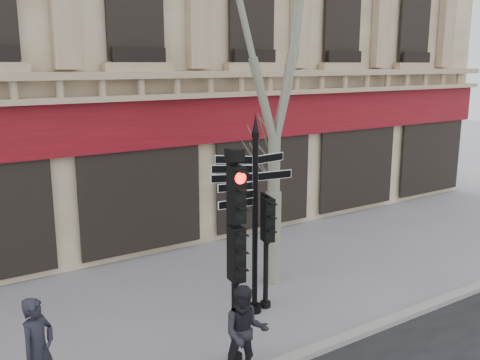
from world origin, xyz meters
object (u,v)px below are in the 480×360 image
(traffic_signal_secondary, at_px, (266,232))
(traffic_signal_main, at_px, (235,231))
(plane_tree, at_px, (276,20))
(fingerpost, at_px, (255,182))
(pedestrian_b, at_px, (245,332))
(pedestrian_a, at_px, (38,351))

(traffic_signal_secondary, bearing_deg, traffic_signal_main, -127.66)
(traffic_signal_secondary, bearing_deg, plane_tree, 58.78)
(fingerpost, relative_size, traffic_signal_secondary, 1.72)
(fingerpost, bearing_deg, plane_tree, 56.73)
(traffic_signal_main, relative_size, plane_tree, 0.44)
(traffic_signal_secondary, distance_m, pedestrian_b, 2.81)
(plane_tree, relative_size, pedestrian_a, 5.04)
(plane_tree, xyz_separation_m, pedestrian_a, (-5.76, -1.68, -5.19))
(plane_tree, bearing_deg, pedestrian_b, -133.65)
(fingerpost, relative_size, pedestrian_b, 2.61)
(fingerpost, xyz_separation_m, traffic_signal_main, (-1.40, -1.39, -0.42))
(fingerpost, distance_m, pedestrian_b, 3.13)
(fingerpost, bearing_deg, pedestrian_b, -111.65)
(traffic_signal_main, bearing_deg, traffic_signal_secondary, 47.10)
(traffic_signal_main, height_order, traffic_signal_secondary, traffic_signal_main)
(plane_tree, bearing_deg, traffic_signal_main, -137.66)
(plane_tree, bearing_deg, fingerpost, -140.56)
(fingerpost, relative_size, traffic_signal_main, 1.11)
(fingerpost, height_order, pedestrian_b, fingerpost)
(pedestrian_b, bearing_deg, fingerpost, 77.85)
(fingerpost, height_order, pedestrian_a, fingerpost)
(traffic_signal_main, distance_m, traffic_signal_secondary, 2.36)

